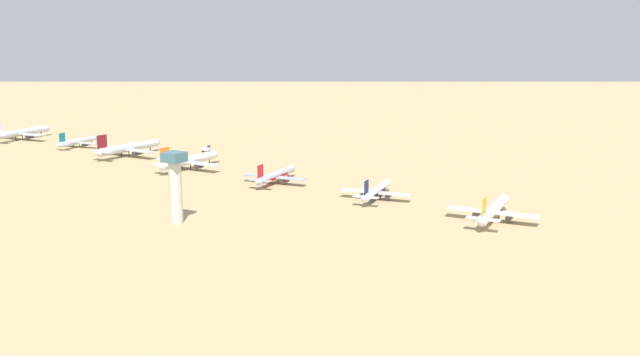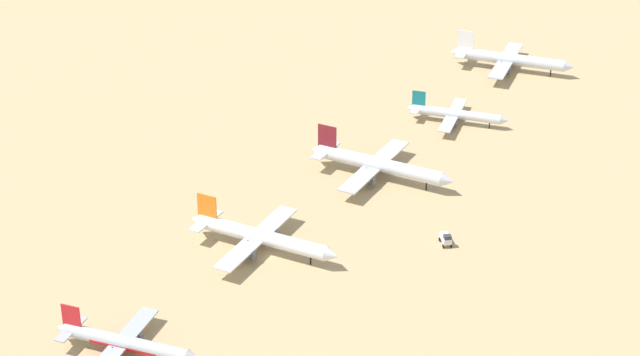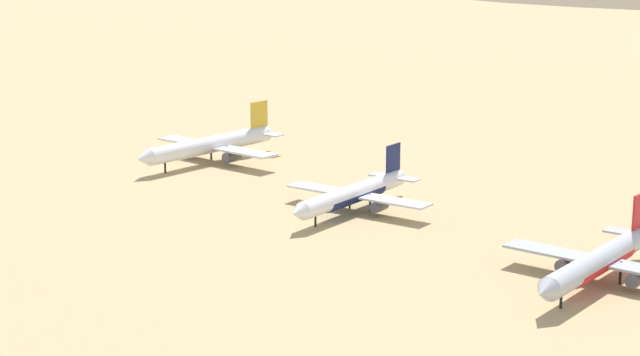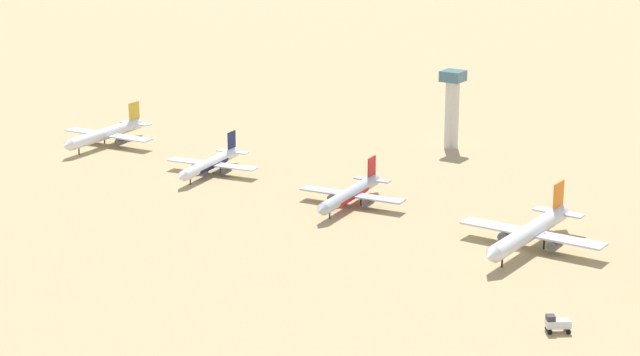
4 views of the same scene
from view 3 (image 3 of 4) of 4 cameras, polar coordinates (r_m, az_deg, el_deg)
parked_jet_0 at (r=240.46m, az=-5.96°, el=1.83°), size 43.24×35.14×12.47m
parked_jet_1 at (r=196.24m, az=1.90°, el=-0.87°), size 37.84×30.91×10.93m
parked_jet_2 at (r=161.38m, az=15.21°, el=-4.41°), size 39.45×32.13×11.37m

